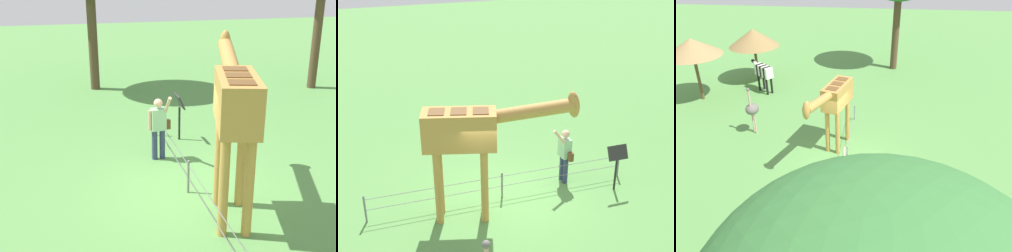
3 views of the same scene
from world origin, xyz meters
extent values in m
plane|color=#568E47|center=(0.00, 0.00, 0.00)|extent=(60.00, 60.00, 0.00)
cylinder|color=#BC8942|center=(-0.60, -0.31, 0.97)|extent=(0.18, 0.18, 1.94)
cylinder|color=#BC8942|center=(-0.72, -0.74, 0.97)|extent=(0.18, 0.18, 1.94)
cylinder|color=#BC8942|center=(-1.67, -0.02, 0.97)|extent=(0.18, 0.18, 1.94)
cylinder|color=#BC8942|center=(-1.78, -0.45, 0.97)|extent=(0.18, 0.18, 1.94)
cube|color=#BC8942|center=(-1.19, -0.38, 2.39)|extent=(1.82, 1.13, 0.90)
cube|color=brown|center=(-0.71, -0.51, 2.85)|extent=(0.46, 0.52, 0.02)
cube|color=brown|center=(-1.19, -0.38, 2.85)|extent=(0.46, 0.52, 0.02)
cube|color=brown|center=(-1.68, -0.25, 2.85)|extent=(0.46, 0.52, 0.02)
cylinder|color=#BC8942|center=(0.35, -0.81, 2.80)|extent=(2.08, 0.86, 0.61)
ellipsoid|color=#BC8942|center=(1.33, -1.07, 2.95)|extent=(0.42, 0.35, 0.67)
cylinder|color=brown|center=(1.33, -1.01, 3.13)|extent=(0.05, 0.05, 0.14)
cylinder|color=brown|center=(1.33, -1.13, 3.13)|extent=(0.05, 0.05, 0.14)
cylinder|color=navy|center=(1.90, 0.27, 0.39)|extent=(0.14, 0.14, 0.78)
cylinder|color=navy|center=(1.89, 0.47, 0.39)|extent=(0.14, 0.14, 0.78)
cube|color=#93C699|center=(1.90, 0.37, 1.06)|extent=(0.27, 0.38, 0.55)
sphere|color=#D8AD8C|center=(1.90, 0.37, 1.47)|extent=(0.22, 0.22, 0.22)
cylinder|color=#D8AD8C|center=(1.64, 0.19, 1.50)|extent=(0.41, 0.11, 0.48)
cylinder|color=#D8AD8C|center=(1.88, 0.59, 1.05)|extent=(0.08, 0.08, 0.50)
cube|color=brown|center=(1.96, 0.15, 0.88)|extent=(0.13, 0.21, 0.24)
sphere|color=#66605B|center=(-1.70, -4.26, 2.18)|extent=(0.14, 0.14, 0.14)
cylinder|color=black|center=(3.04, -0.48, 0.47)|extent=(0.06, 0.06, 0.95)
cube|color=#2D2D2D|center=(3.04, -0.48, 1.13)|extent=(0.56, 0.21, 0.38)
cylinder|color=slate|center=(-3.50, 0.13, 0.38)|extent=(0.05, 0.05, 0.75)
cylinder|color=slate|center=(0.00, 0.13, 0.38)|extent=(0.05, 0.05, 0.75)
cylinder|color=slate|center=(3.50, 0.13, 0.38)|extent=(0.05, 0.05, 0.75)
cube|color=slate|center=(0.00, 0.13, 0.64)|extent=(7.00, 0.01, 0.01)
cube|color=slate|center=(0.00, 0.13, 0.34)|extent=(7.00, 0.01, 0.01)
camera|label=1|loc=(-8.13, 2.54, 4.63)|focal=47.15mm
camera|label=2|loc=(-3.29, -9.94, 6.90)|focal=49.99mm
camera|label=3|loc=(10.95, 1.21, 8.08)|focal=36.49mm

